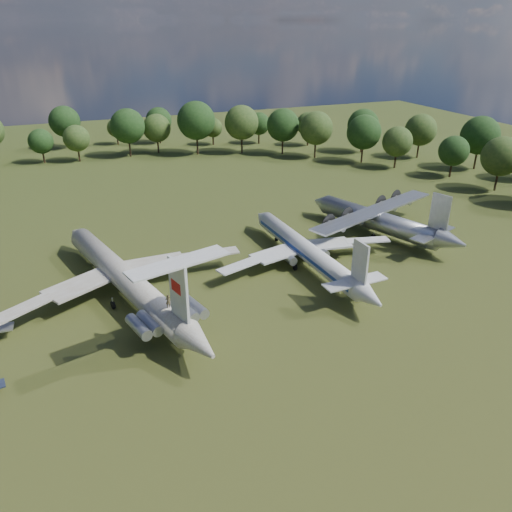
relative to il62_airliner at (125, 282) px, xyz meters
name	(u,v)px	position (x,y,z in m)	size (l,w,h in m)	color
ground	(173,300)	(5.92, -3.18, -2.39)	(300.00, 300.00, 0.00)	#223F15
il62_airliner	(125,282)	(0.00, 0.00, 0.00)	(37.54, 48.81, 4.79)	beige
tu104_jet	(306,254)	(28.51, -0.34, -0.34)	(30.75, 41.00, 4.10)	silver
an12_transport	(377,223)	(46.48, 6.07, -0.08)	(31.44, 35.14, 4.62)	#9B9EA2
person_on_il62	(168,301)	(3.43, -12.96, 3.25)	(0.62, 0.41, 1.70)	olive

